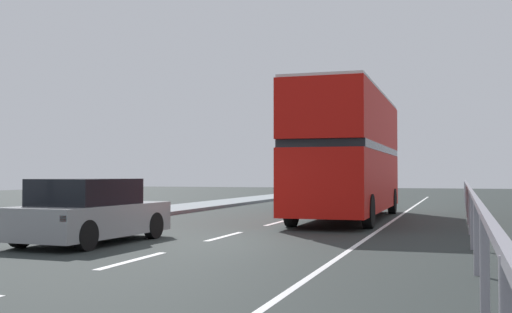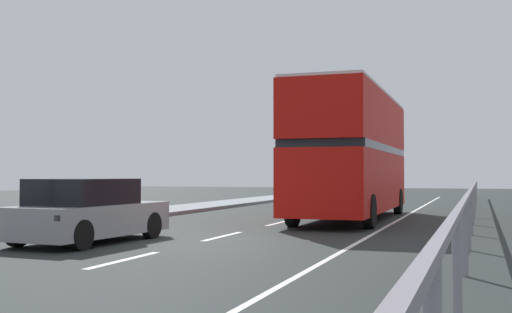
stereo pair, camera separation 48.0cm
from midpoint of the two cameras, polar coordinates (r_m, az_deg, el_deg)
ground_plane at (r=14.90m, az=-4.03°, el=-7.86°), size 74.83×120.00×0.10m
lane_paint_markings at (r=22.70m, az=9.70°, el=-5.56°), size 3.63×46.00×0.01m
bridge_side_railing at (r=22.59m, az=19.58°, el=-3.07°), size 0.10×42.00×1.20m
double_decker_bus_red at (r=22.26m, az=9.27°, el=0.38°), size 2.65×10.29×4.37m
hatchback_car_near at (r=15.02m, az=-14.10°, el=-4.89°), size 2.08×4.19×1.47m
sedan_car_ahead at (r=29.86m, az=5.54°, el=-3.39°), size 1.98×4.25×1.34m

